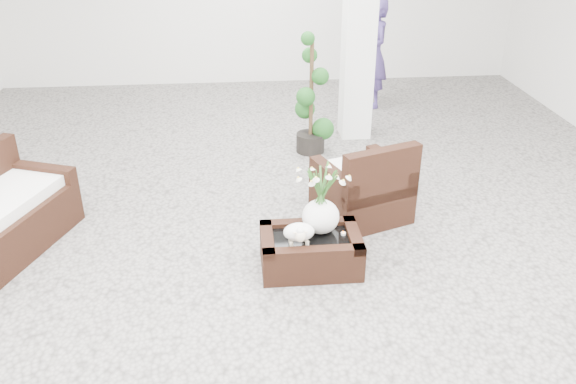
{
  "coord_description": "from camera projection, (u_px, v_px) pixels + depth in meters",
  "views": [
    {
      "loc": [
        -0.44,
        -4.94,
        3.12
      ],
      "look_at": [
        0.0,
        -0.1,
        0.62
      ],
      "focal_mm": 36.92,
      "sensor_mm": 36.0,
      "label": 1
    }
  ],
  "objects": [
    {
      "name": "shopper",
      "position": [
        374.0,
        54.0,
        9.15
      ],
      "size": [
        0.46,
        0.64,
        1.66
      ],
      "primitive_type": "imported",
      "rotation": [
        0.0,
        0.0,
        -1.47
      ],
      "color": "#42316E",
      "rests_on": "ground"
    },
    {
      "name": "coffee_table",
      "position": [
        310.0,
        252.0,
        5.41
      ],
      "size": [
        0.9,
        0.6,
        0.31
      ],
      "primitive_type": "cube",
      "color": "black",
      "rests_on": "ground"
    },
    {
      "name": "topiary",
      "position": [
        311.0,
        95.0,
        7.52
      ],
      "size": [
        0.41,
        0.41,
        1.55
      ],
      "primitive_type": null,
      "color": "#174616",
      "rests_on": "ground"
    },
    {
      "name": "armchair",
      "position": [
        362.0,
        177.0,
        6.14
      ],
      "size": [
        1.06,
        1.04,
        0.89
      ],
      "primitive_type": "cube",
      "rotation": [
        0.0,
        0.0,
        3.5
      ],
      "color": "black",
      "rests_on": "ground"
    },
    {
      "name": "ground",
      "position": [
        287.0,
        243.0,
        5.84
      ],
      "size": [
        11.0,
        11.0,
        0.0
      ],
      "primitive_type": "plane",
      "color": "gray",
      "rests_on": "ground"
    },
    {
      "name": "planter_narcissus",
      "position": [
        321.0,
        193.0,
        5.25
      ],
      "size": [
        0.44,
        0.44,
        0.8
      ],
      "primitive_type": null,
      "color": "white",
      "rests_on": "coffee_table"
    },
    {
      "name": "tealight",
      "position": [
        343.0,
        233.0,
        5.37
      ],
      "size": [
        0.04,
        0.04,
        0.03
      ],
      "primitive_type": "cylinder",
      "color": "white",
      "rests_on": "coffee_table"
    },
    {
      "name": "column",
      "position": [
        360.0,
        7.0,
        7.61
      ],
      "size": [
        0.4,
        0.4,
        3.5
      ],
      "primitive_type": "cube",
      "color": "white",
      "rests_on": "ground"
    },
    {
      "name": "sheep_figurine",
      "position": [
        299.0,
        234.0,
        5.19
      ],
      "size": [
        0.28,
        0.23,
        0.21
      ],
      "primitive_type": "ellipsoid",
      "color": "white",
      "rests_on": "coffee_table"
    }
  ]
}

